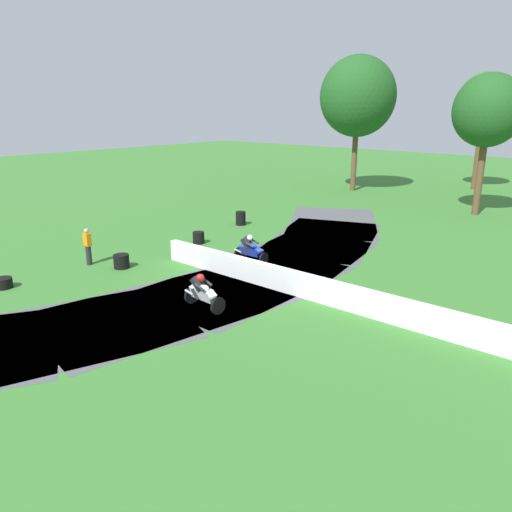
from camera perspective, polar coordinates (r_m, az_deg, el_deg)
The scene contains 13 objects.
ground_plane at distance 19.79m, azimuth -1.00°, elevation -2.84°, with size 120.00×120.00×0.00m, color #38752D.
track_asphalt at distance 20.66m, azimuth -3.81°, elevation -2.01°, with size 10.38×32.31×0.01m.
safety_barrier at distance 16.76m, azimuth 13.18°, elevation -5.41°, with size 0.30×19.87×0.90m, color white.
motorcycle_lead_white at distance 16.87m, azimuth -6.10°, elevation -4.18°, with size 1.69×0.85×1.43m.
motorcycle_chase_blue at distance 21.75m, azimuth -0.58°, elevation 0.77°, with size 1.68×0.85×1.43m.
tire_stack_near at distance 21.25m, azimuth -27.13°, elevation -2.79°, with size 0.65×0.65×0.40m.
tire_stack_mid_a at distance 21.99m, azimuth -15.27°, elevation -0.59°, with size 0.66×0.66×0.60m.
tire_stack_mid_b at distance 25.22m, azimuth -6.65°, elevation 2.12°, with size 0.58×0.58×0.60m.
tire_stack_far at distance 29.01m, azimuth -1.78°, elevation 4.38°, with size 0.58×0.58×0.80m.
track_marshal at distance 22.75m, azimuth -18.84°, elevation 1.03°, with size 0.34×0.24×1.63m.
tree_far_left at distance 34.35m, azimuth 25.24°, elevation 14.89°, with size 4.22×4.22×8.66m.
tree_far_right at distance 45.32m, azimuth 24.90°, elevation 15.97°, with size 4.08×4.08×9.34m.
tree_behind_barrier at distance 41.61m, azimuth 11.67°, elevation 17.58°, with size 5.96×5.96×10.57m.
Camera 1 is at (12.49, -13.82, 6.68)m, focal length 34.64 mm.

